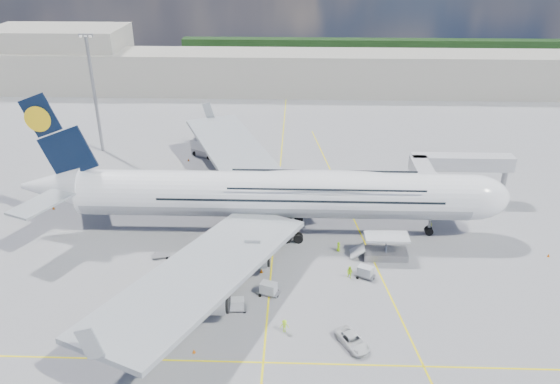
{
  "coord_description": "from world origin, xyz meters",
  "views": [
    {
      "loc": [
        3.55,
        -67.52,
        44.6
      ],
      "look_at": [
        0.96,
        8.0,
        8.17
      ],
      "focal_mm": 35.0,
      "sensor_mm": 36.0,
      "label": 1
    }
  ],
  "objects_px": {
    "dolly_nose_far": "(365,271)",
    "crew_van": "(338,247)",
    "dolly_row_c": "(236,304)",
    "cone_wing_right_inner": "(261,271)",
    "dolly_nose_near": "(268,288)",
    "crew_wing": "(136,303)",
    "dolly_back": "(161,255)",
    "crew_tug": "(284,326)",
    "dolly_row_b": "(144,288)",
    "baggage_tug": "(170,300)",
    "crew_loader": "(350,272)",
    "jet_bridge": "(447,169)",
    "dolly_row_a": "(140,291)",
    "cone_wing_left_outer": "(188,160)",
    "cone_wing_right_outer": "(194,351)",
    "cone_tail": "(53,208)",
    "crew_nose": "(430,226)",
    "airliner": "(276,194)",
    "light_mast": "(94,93)",
    "cone_wing_left_inner": "(232,185)",
    "catering_truck_inner": "(240,187)",
    "cone_nose": "(549,255)",
    "catering_truck_outer": "(205,149)",
    "service_van": "(352,341)"
  },
  "relations": [
    {
      "from": "light_mast",
      "to": "dolly_row_b",
      "type": "xyz_separation_m",
      "value": [
        22.77,
        -51.75,
        -12.88
      ]
    },
    {
      "from": "dolly_row_c",
      "to": "dolly_back",
      "type": "bearing_deg",
      "value": 131.28
    },
    {
      "from": "dolly_nose_near",
      "to": "cone_wing_left_inner",
      "type": "xyz_separation_m",
      "value": [
        -8.87,
        34.31,
        -0.74
      ]
    },
    {
      "from": "airliner",
      "to": "crew_wing",
      "type": "height_order",
      "value": "airliner"
    },
    {
      "from": "cone_tail",
      "to": "crew_nose",
      "type": "bearing_deg",
      "value": -4.7
    },
    {
      "from": "dolly_row_a",
      "to": "crew_loader",
      "type": "distance_m",
      "value": 28.94
    },
    {
      "from": "dolly_row_c",
      "to": "crew_tug",
      "type": "distance_m",
      "value": 7.47
    },
    {
      "from": "baggage_tug",
      "to": "crew_tug",
      "type": "bearing_deg",
      "value": -30.05
    },
    {
      "from": "dolly_row_c",
      "to": "cone_tail",
      "type": "height_order",
      "value": "dolly_row_c"
    },
    {
      "from": "airliner",
      "to": "dolly_back",
      "type": "height_order",
      "value": "airliner"
    },
    {
      "from": "dolly_back",
      "to": "crew_wing",
      "type": "bearing_deg",
      "value": -105.08
    },
    {
      "from": "dolly_nose_near",
      "to": "cone_nose",
      "type": "bearing_deg",
      "value": 34.94
    },
    {
      "from": "dolly_nose_far",
      "to": "dolly_nose_near",
      "type": "bearing_deg",
      "value": -134.61
    },
    {
      "from": "airliner",
      "to": "crew_wing",
      "type": "xyz_separation_m",
      "value": [
        -17.29,
        -20.88,
        -5.89
      ]
    },
    {
      "from": "dolly_nose_far",
      "to": "crew_van",
      "type": "xyz_separation_m",
      "value": [
        -3.33,
        6.87,
        -0.15
      ]
    },
    {
      "from": "catering_truck_inner",
      "to": "jet_bridge",
      "type": "bearing_deg",
      "value": -7.07
    },
    {
      "from": "dolly_row_a",
      "to": "catering_truck_outer",
      "type": "bearing_deg",
      "value": 70.52
    },
    {
      "from": "crew_van",
      "to": "dolly_back",
      "type": "bearing_deg",
      "value": 78.23
    },
    {
      "from": "dolly_back",
      "to": "dolly_nose_near",
      "type": "height_order",
      "value": "dolly_nose_near"
    },
    {
      "from": "airliner",
      "to": "cone_wing_left_outer",
      "type": "bearing_deg",
      "value": 124.04
    },
    {
      "from": "baggage_tug",
      "to": "cone_wing_right_outer",
      "type": "height_order",
      "value": "baggage_tug"
    },
    {
      "from": "dolly_row_b",
      "to": "crew_nose",
      "type": "xyz_separation_m",
      "value": [
        42.74,
        17.95,
        0.53
      ]
    },
    {
      "from": "baggage_tug",
      "to": "crew_wing",
      "type": "xyz_separation_m",
      "value": [
        -4.18,
        -0.99,
        0.22
      ]
    },
    {
      "from": "jet_bridge",
      "to": "dolly_row_a",
      "type": "distance_m",
      "value": 55.64
    },
    {
      "from": "cone_wing_left_inner",
      "to": "dolly_row_c",
      "type": "bearing_deg",
      "value": -82.61
    },
    {
      "from": "jet_bridge",
      "to": "crew_van",
      "type": "bearing_deg",
      "value": -139.99
    },
    {
      "from": "cone_wing_left_outer",
      "to": "crew_wing",
      "type": "bearing_deg",
      "value": -86.97
    },
    {
      "from": "cone_wing_left_inner",
      "to": "cone_wing_right_inner",
      "type": "bearing_deg",
      "value": -75.41
    },
    {
      "from": "dolly_row_a",
      "to": "cone_wing_left_outer",
      "type": "xyz_separation_m",
      "value": [
        -2.44,
        47.68,
        -0.65
      ]
    },
    {
      "from": "crew_wing",
      "to": "crew_van",
      "type": "bearing_deg",
      "value": -29.5
    },
    {
      "from": "dolly_back",
      "to": "cone_wing_right_inner",
      "type": "xyz_separation_m",
      "value": [
        15.4,
        -3.55,
        0.0
      ]
    },
    {
      "from": "airliner",
      "to": "crew_wing",
      "type": "bearing_deg",
      "value": -129.62
    },
    {
      "from": "dolly_row_b",
      "to": "crew_tug",
      "type": "height_order",
      "value": "crew_tug"
    },
    {
      "from": "cone_wing_left_inner",
      "to": "crew_wing",
      "type": "bearing_deg",
      "value": -101.98
    },
    {
      "from": "light_mast",
      "to": "crew_loader",
      "type": "distance_m",
      "value": 71.15
    },
    {
      "from": "dolly_row_b",
      "to": "baggage_tug",
      "type": "height_order",
      "value": "baggage_tug"
    },
    {
      "from": "crew_loader",
      "to": "crew_tug",
      "type": "bearing_deg",
      "value": -94.49
    },
    {
      "from": "dolly_nose_near",
      "to": "crew_wing",
      "type": "distance_m",
      "value": 17.37
    },
    {
      "from": "dolly_nose_near",
      "to": "service_van",
      "type": "relative_size",
      "value": 0.64
    },
    {
      "from": "jet_bridge",
      "to": "catering_truck_inner",
      "type": "relative_size",
      "value": 2.61
    },
    {
      "from": "airliner",
      "to": "catering_truck_inner",
      "type": "xyz_separation_m",
      "value": [
        -7.08,
        12.58,
        -4.88
      ]
    },
    {
      "from": "crew_loader",
      "to": "crew_wing",
      "type": "bearing_deg",
      "value": -131.42
    },
    {
      "from": "cone_wing_right_outer",
      "to": "dolly_row_c",
      "type": "bearing_deg",
      "value": 62.75
    },
    {
      "from": "dolly_row_c",
      "to": "cone_wing_right_inner",
      "type": "relative_size",
      "value": 4.58
    },
    {
      "from": "crew_nose",
      "to": "cone_wing_right_inner",
      "type": "distance_m",
      "value": 29.9
    },
    {
      "from": "dolly_back",
      "to": "crew_tug",
      "type": "bearing_deg",
      "value": -54.44
    },
    {
      "from": "cone_wing_left_inner",
      "to": "dolly_nose_far",
      "type": "bearing_deg",
      "value": -53.08
    },
    {
      "from": "catering_truck_outer",
      "to": "cone_wing_left_inner",
      "type": "bearing_deg",
      "value": -31.73
    },
    {
      "from": "dolly_nose_far",
      "to": "dolly_row_a",
      "type": "bearing_deg",
      "value": -142.99
    },
    {
      "from": "dolly_row_b",
      "to": "cone_wing_left_outer",
      "type": "relative_size",
      "value": 5.75
    }
  ]
}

